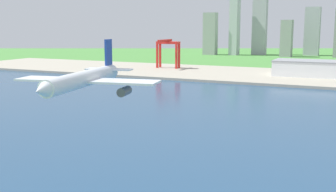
% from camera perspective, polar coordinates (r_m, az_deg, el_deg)
% --- Properties ---
extents(ground_plane, '(2400.00, 2400.00, 0.00)m').
position_cam_1_polar(ground_plane, '(263.00, 10.54, -2.22)').
color(ground_plane, '#4A8A3D').
extents(water_bay, '(840.00, 360.00, 0.15)m').
position_cam_1_polar(water_bay, '(206.91, 6.30, -5.31)').
color(water_bay, navy).
rests_on(water_bay, ground).
extents(industrial_pier, '(840.00, 140.00, 2.50)m').
position_cam_1_polar(industrial_pier, '(447.19, 16.74, 2.51)').
color(industrial_pier, '#A69F8C').
rests_on(industrial_pier, ground).
extents(airplane_landing, '(37.18, 39.74, 12.98)m').
position_cam_1_polar(airplane_landing, '(103.40, -11.51, 2.21)').
color(airplane_landing, silver).
extents(port_crane_red, '(27.88, 35.11, 34.68)m').
position_cam_1_polar(port_crane_red, '(504.68, -0.05, 6.70)').
color(port_crane_red, red).
rests_on(port_crane_red, industrial_pier).
extents(warehouse_main, '(69.06, 39.93, 15.92)m').
position_cam_1_polar(warehouse_main, '(449.64, 18.70, 3.64)').
color(warehouse_main, white).
rests_on(warehouse_main, industrial_pier).
extents(distant_skyline, '(412.91, 76.77, 138.85)m').
position_cam_1_polar(distant_skyline, '(762.78, 21.58, 8.79)').
color(distant_skyline, '#949996').
rests_on(distant_skyline, ground).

